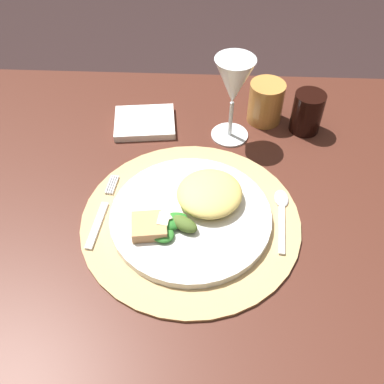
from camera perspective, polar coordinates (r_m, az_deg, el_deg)
The scene contains 13 objects.
ground_plane at distance 1.43m, azimuth -1.42°, elevation -21.43°, with size 6.00×6.00×0.00m, color black.
dining_table at distance 0.90m, azimuth -2.12°, elevation -7.62°, with size 1.39×0.84×0.73m.
placemat at distance 0.77m, azimuth -0.17°, elevation -3.62°, with size 0.38×0.38×0.01m, color tan.
dinner_plate at distance 0.76m, azimuth -0.17°, elevation -3.13°, with size 0.27×0.27×0.01m, color silver.
pasta_serving at distance 0.76m, azimuth 2.27°, elevation 0.08°, with size 0.11×0.11×0.03m, color #ECCE69.
salad_greens at distance 0.73m, azimuth -2.48°, elevation -4.24°, with size 0.09×0.08×0.02m.
bread_piece at distance 0.73m, azimuth -5.49°, elevation -4.38°, with size 0.06×0.05×0.02m, color tan.
fork at distance 0.78m, azimuth -11.52°, elevation -2.74°, with size 0.03×0.17×0.00m.
spoon at distance 0.79m, azimuth 11.38°, elevation -2.24°, with size 0.03×0.14×0.01m.
napkin at distance 0.95m, azimuth -6.07°, elevation 8.84°, with size 0.12×0.10×0.02m, color white.
wine_glass at distance 0.86m, azimuth 5.34°, elevation 13.53°, with size 0.08×0.08×0.18m.
amber_tumbler at distance 0.96m, azimuth 9.41°, elevation 11.25°, with size 0.07×0.07×0.09m, color #C4843E.
dark_tumbler at distance 0.95m, azimuth 14.52°, elevation 9.83°, with size 0.06×0.06×0.09m, color black.
Camera 1 is at (0.06, -0.51, 1.33)m, focal length 41.70 mm.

